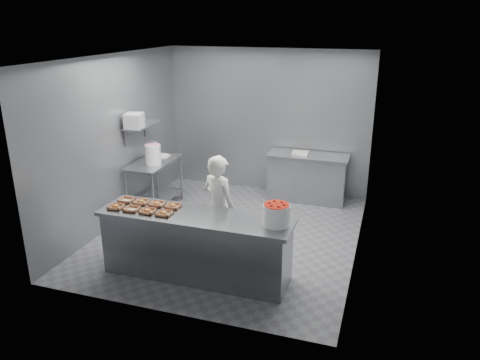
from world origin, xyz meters
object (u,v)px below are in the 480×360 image
Objects in this scene: tray_7 at (173,206)px; glaze_bucket at (153,154)px; tray_2 at (148,211)px; tray_5 at (141,202)px; service_counter at (196,245)px; worker at (219,208)px; strawberry_tub at (276,214)px; prep_table at (155,178)px; tray_6 at (157,204)px; appliance at (134,121)px; tray_0 at (116,207)px; tray_1 at (132,209)px; back_counter at (307,177)px; tray_4 at (126,200)px; tray_3 at (164,213)px.

glaze_bucket reaches higher than tray_7.
tray_5 is (-0.24, 0.26, 0.00)m from tray_2.
service_counter is at bearing 11.83° from tray_2.
glaze_bucket is at bearing -12.78° from worker.
strawberry_tub is (0.97, -0.58, 0.27)m from worker.
service_counter is 2.56m from prep_table.
prep_table is 6.40× the size of tray_6.
tray_5 reaches higher than prep_table.
prep_table is 0.51m from glaze_bucket.
tray_6 is 0.58× the size of appliance.
tray_6 is 0.56× the size of strawberry_tub.
tray_0 is 0.12× the size of worker.
tray_1 is 1.00× the size of tray_5.
prep_table is at bearing 113.36° from tray_5.
tray_5 is 0.58× the size of appliance.
worker is 2.12m from glaze_bucket.
tray_1 is at bearing -89.34° from tray_5.
tray_0 is 0.56× the size of strawberry_tub.
tray_5 is (-0.86, 0.13, 0.47)m from service_counter.
tray_6 is at bearing -60.58° from prep_table.
prep_table is 6.40× the size of tray_0.
prep_table is 2.34m from tray_2.
strawberry_tub reaches higher than prep_table.
glaze_bucket is at bearing 145.80° from strawberry_tub.
tray_2 is 2.19m from glaze_bucket.
tray_1 is at bearing -132.18° from tray_6.
prep_table and back_counter have the same top height.
strawberry_tub is (2.73, -1.93, 0.46)m from prep_table.
tray_4 is 1.00× the size of tray_6.
appliance is at bearing 114.89° from tray_4.
back_counter is 8.01× the size of tray_0.
back_counter is (2.55, 1.30, -0.14)m from prep_table.
appliance reaches higher than tray_7.
back_counter is at bearing 16.11° from appliance.
tray_7 is at bearing -54.77° from glaze_bucket.
prep_table is at bearing 121.31° from tray_3.
worker is (0.73, 0.73, -0.15)m from tray_2.
glaze_bucket reaches higher than back_counter.
tray_6 is 1.71m from strawberry_tub.
tray_2 is at bearing -132.54° from tray_7.
tray_0 and tray_3 have the same top height.
tray_0 is 0.45× the size of glaze_bucket.
tray_3 is at bearing -58.52° from glaze_bucket.
tray_0 is 2.09m from appliance.
tray_0 is (-1.10, -0.13, 0.47)m from service_counter.
prep_table is at bearing 110.76° from tray_1.
tray_5 is at bearing 180.00° from tray_7.
tray_2 is at bearing 180.00° from tray_3.
tray_5 is 0.56× the size of strawberry_tub.
glaze_bucket is (-0.96, 1.70, 0.16)m from tray_6.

